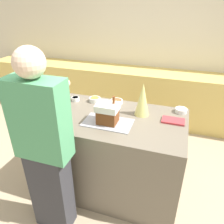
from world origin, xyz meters
TOP-DOWN VIEW (x-y plane):
  - ground_plane at (0.00, 0.00)m, footprint 12.00×12.00m
  - wall_back at (0.00, 2.11)m, footprint 8.00×0.05m
  - back_cabinet_block at (0.00, 1.78)m, footprint 6.00×0.60m
  - kitchen_island at (0.00, 0.00)m, footprint 1.50×0.87m
  - baking_tray at (-0.01, -0.12)m, footprint 0.48×0.28m
  - gingerbread_house at (-0.01, -0.12)m, footprint 0.21×0.18m
  - decorative_tree at (0.27, 0.15)m, footprint 0.15×0.15m
  - candy_bowl_near_tray_right at (0.66, 0.33)m, footprint 0.12×0.12m
  - candy_bowl_far_right at (-0.06, 0.34)m, footprint 0.14×0.14m
  - candy_bowl_near_tray_left at (-0.32, 0.30)m, footprint 0.13×0.13m
  - candy_bowl_front_corner at (-0.54, 0.25)m, footprint 0.09×0.09m
  - cookbook at (0.60, 0.10)m, footprint 0.22×0.14m
  - person at (-0.38, -0.64)m, footprint 0.46×0.57m

SIDE VIEW (x-z plane):
  - ground_plane at x=0.00m, z-range 0.00..0.00m
  - back_cabinet_block at x=0.00m, z-range 0.00..0.91m
  - kitchen_island at x=0.00m, z-range 0.00..0.94m
  - person at x=-0.38m, z-range 0.03..1.78m
  - baking_tray at x=-0.01m, z-range 0.94..0.94m
  - cookbook at x=0.60m, z-range 0.94..0.96m
  - candy_bowl_far_right at x=-0.06m, z-range 0.94..0.98m
  - candy_bowl_near_tray_right at x=0.66m, z-range 0.94..0.98m
  - candy_bowl_front_corner at x=-0.54m, z-range 0.94..0.98m
  - candy_bowl_near_tray_left at x=-0.32m, z-range 0.94..0.99m
  - gingerbread_house at x=-0.01m, z-range 0.91..1.18m
  - decorative_tree at x=0.27m, z-range 0.94..1.28m
  - wall_back at x=0.00m, z-range 0.00..2.60m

